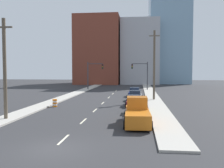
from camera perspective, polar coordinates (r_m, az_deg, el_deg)
ground_plane at (r=15.35m, az=-13.29°, el=-14.27°), size 200.00×200.00×0.00m
sidewalk_left at (r=63.11m, az=-4.95°, el=-0.84°), size 2.26×95.96×0.15m
sidewalk_right at (r=61.98m, az=8.21°, el=-0.94°), size 2.26×95.96×0.15m
lane_stripe_at_2m at (r=17.17m, az=-11.02°, el=-12.32°), size 0.16×2.40×0.01m
lane_stripe_at_8m at (r=22.76m, az=-6.55°, el=-8.40°), size 0.16×2.40×0.01m
lane_stripe_at_14m at (r=28.50m, az=-3.92°, el=-6.01°), size 0.16×2.40×0.01m
lane_stripe_at_20m at (r=34.58m, az=-2.11°, el=-4.36°), size 0.16×2.40×0.01m
lane_stripe_at_27m at (r=41.47m, az=-0.72°, el=-3.08°), size 0.16×2.40×0.01m
lane_stripe_at_33m at (r=47.67m, az=0.18°, el=-2.25°), size 0.16×2.40×0.01m
lane_stripe_at_40m at (r=54.40m, az=0.92°, el=-1.57°), size 0.16×2.40×0.01m
building_brick_left at (r=83.25m, az=-2.99°, el=7.53°), size 14.00×16.00×21.54m
building_office_center at (r=86.16m, az=6.35°, el=7.01°), size 12.00×20.00×20.45m
building_glass_right at (r=91.58m, az=12.67°, el=11.86°), size 13.00×20.00×36.78m
traffic_signal_left at (r=57.38m, az=-4.56°, el=2.74°), size 3.71×0.35×6.37m
traffic_signal_right at (r=56.39m, az=7.08°, el=2.72°), size 3.71×0.35×6.37m
utility_pole_left_near at (r=24.59m, az=-23.32°, el=3.31°), size 1.60×0.32×9.22m
utility_pole_right_mid at (r=37.85m, az=9.62°, el=4.36°), size 1.60×0.32×10.44m
traffic_barrel at (r=31.80m, az=-12.94°, el=-4.26°), size 0.56×0.56×0.95m
pickup_truck_orange at (r=21.34m, az=5.78°, el=-6.71°), size 2.39×5.85×2.25m
sedan_yellow at (r=26.80m, az=5.85°, el=-5.23°), size 2.17×4.25×1.41m
sedan_maroon at (r=31.94m, az=4.96°, el=-3.87°), size 2.00×4.49×1.38m
sedan_gray at (r=37.56m, az=5.35°, el=-2.72°), size 2.20×4.68×1.51m
sedan_blue at (r=43.24m, az=5.18°, el=-1.90°), size 2.14×4.52×1.55m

